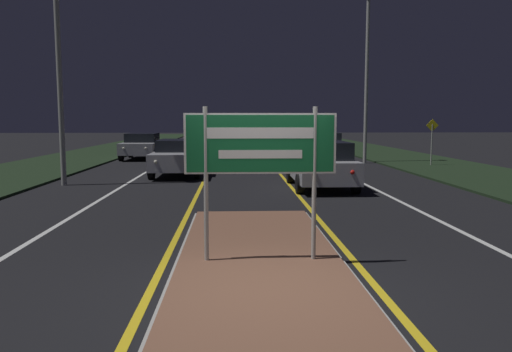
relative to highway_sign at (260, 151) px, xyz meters
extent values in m
plane|color=black|center=(0.00, -1.29, -1.79)|extent=(160.00, 160.00, 0.00)
cube|color=#999993|center=(0.00, 0.00, -1.77)|extent=(2.66, 8.34, 0.05)
cube|color=brown|center=(0.00, 0.00, -1.74)|extent=(2.54, 8.22, 0.10)
cube|color=black|center=(-9.50, 18.71, -1.75)|extent=(5.00, 100.00, 0.08)
cube|color=black|center=(9.50, 18.71, -1.75)|extent=(5.00, 100.00, 0.08)
cube|color=gold|center=(-1.52, 23.71, -1.79)|extent=(0.12, 70.00, 0.01)
cube|color=gold|center=(1.52, 23.71, -1.79)|extent=(0.12, 70.00, 0.01)
cube|color=silver|center=(-4.20, 23.71, -1.79)|extent=(0.12, 70.00, 0.01)
cube|color=silver|center=(4.20, 23.71, -1.79)|extent=(0.12, 70.00, 0.01)
cube|color=silver|center=(-7.20, 23.71, -1.79)|extent=(0.10, 70.00, 0.01)
cube|color=silver|center=(7.20, 23.71, -1.79)|extent=(0.10, 70.00, 0.01)
cylinder|color=#9E9E99|center=(-0.83, 0.00, -0.51)|extent=(0.07, 0.07, 2.36)
cylinder|color=#9E9E99|center=(0.83, 0.00, -0.51)|extent=(0.07, 0.07, 2.36)
cube|color=#146033|center=(0.00, 0.00, 0.11)|extent=(2.31, 0.04, 0.92)
cube|color=white|center=(0.00, -0.02, 0.11)|extent=(2.31, 0.00, 0.92)
cube|color=#146033|center=(0.00, -0.02, 0.11)|extent=(2.24, 0.01, 0.86)
cube|color=white|center=(0.00, -0.02, 0.27)|extent=(1.61, 0.01, 0.17)
cube|color=white|center=(0.00, -0.02, -0.05)|extent=(1.27, 0.01, 0.13)
cylinder|color=#9E9E99|center=(-6.29, 9.85, 2.34)|extent=(0.18, 0.18, 8.26)
cylinder|color=#9E9E99|center=(6.41, 18.11, 2.41)|extent=(0.18, 0.18, 8.41)
cube|color=#B7B7BC|center=(2.47, 8.80, -1.14)|extent=(1.81, 4.21, 0.70)
cube|color=black|center=(2.47, 8.55, -0.52)|extent=(1.60, 2.19, 0.55)
sphere|color=red|center=(1.91, 6.71, -1.05)|extent=(0.14, 0.14, 0.14)
sphere|color=red|center=(3.04, 6.71, -1.05)|extent=(0.14, 0.14, 0.14)
cylinder|color=black|center=(1.61, 10.10, -1.49)|extent=(0.22, 0.61, 0.61)
cylinder|color=black|center=(3.34, 10.10, -1.49)|extent=(0.22, 0.61, 0.61)
cylinder|color=black|center=(1.61, 7.49, -1.49)|extent=(0.22, 0.61, 0.61)
cylinder|color=black|center=(3.34, 7.49, -1.49)|extent=(0.22, 0.61, 0.61)
cube|color=#4C514C|center=(2.74, 15.94, -1.14)|extent=(1.86, 4.36, 0.60)
cube|color=black|center=(2.74, 15.67, -0.62)|extent=(1.64, 2.27, 0.44)
sphere|color=red|center=(2.16, 13.78, -1.07)|extent=(0.14, 0.14, 0.14)
sphere|color=red|center=(3.32, 13.78, -1.07)|extent=(0.14, 0.14, 0.14)
cylinder|color=black|center=(1.85, 17.29, -1.44)|extent=(0.22, 0.71, 0.71)
cylinder|color=black|center=(3.63, 17.29, -1.44)|extent=(0.22, 0.71, 0.71)
cylinder|color=black|center=(1.85, 14.58, -1.44)|extent=(0.22, 0.71, 0.71)
cylinder|color=black|center=(3.63, 14.58, -1.44)|extent=(0.22, 0.71, 0.71)
cube|color=#B7B7BC|center=(5.67, 25.29, -1.18)|extent=(1.73, 4.60, 0.60)
cube|color=black|center=(5.67, 25.02, -0.64)|extent=(1.52, 2.39, 0.49)
sphere|color=red|center=(5.13, 23.01, -1.11)|extent=(0.14, 0.14, 0.14)
sphere|color=red|center=(6.21, 23.01, -1.11)|extent=(0.14, 0.14, 0.14)
cylinder|color=black|center=(4.85, 26.72, -1.48)|extent=(0.22, 0.63, 0.63)
cylinder|color=black|center=(6.49, 26.72, -1.48)|extent=(0.22, 0.63, 0.63)
cylinder|color=black|center=(4.85, 23.87, -1.48)|extent=(0.22, 0.63, 0.63)
cylinder|color=black|center=(6.49, 23.87, -1.48)|extent=(0.22, 0.63, 0.63)
cube|color=#B7B7BC|center=(-2.68, 12.79, -1.14)|extent=(1.80, 4.45, 0.66)
cube|color=black|center=(-2.68, 13.06, -0.58)|extent=(1.59, 2.31, 0.46)
sphere|color=white|center=(-3.24, 10.59, -1.06)|extent=(0.14, 0.14, 0.14)
sphere|color=white|center=(-2.12, 10.59, -1.06)|extent=(0.14, 0.14, 0.14)
cylinder|color=black|center=(-3.54, 11.42, -1.47)|extent=(0.22, 0.65, 0.65)
cylinder|color=black|center=(-1.82, 11.42, -1.47)|extent=(0.22, 0.65, 0.65)
cylinder|color=black|center=(-3.54, 14.17, -1.47)|extent=(0.22, 0.65, 0.65)
cylinder|color=black|center=(-1.82, 14.17, -1.47)|extent=(0.22, 0.65, 0.65)
cube|color=#B7B7BC|center=(-5.68, 21.30, -1.14)|extent=(1.89, 4.13, 0.64)
cube|color=black|center=(-5.68, 21.55, -0.57)|extent=(1.66, 2.15, 0.50)
sphere|color=white|center=(-6.27, 19.26, -1.06)|extent=(0.14, 0.14, 0.14)
sphere|color=white|center=(-5.10, 19.26, -1.06)|extent=(0.14, 0.14, 0.14)
cylinder|color=black|center=(-6.59, 20.02, -1.46)|extent=(0.22, 0.68, 0.68)
cylinder|color=black|center=(-4.78, 20.02, -1.46)|extent=(0.22, 0.68, 0.68)
cylinder|color=black|center=(-6.59, 22.59, -1.46)|extent=(0.22, 0.68, 0.68)
cylinder|color=black|center=(-4.78, 22.59, -1.46)|extent=(0.22, 0.68, 0.68)
cube|color=black|center=(-2.69, 34.71, -1.16)|extent=(1.85, 4.69, 0.56)
cube|color=black|center=(-2.69, 34.99, -0.63)|extent=(1.62, 2.44, 0.49)
sphere|color=white|center=(-3.26, 32.38, -1.09)|extent=(0.14, 0.14, 0.14)
sphere|color=white|center=(-2.11, 32.38, -1.09)|extent=(0.14, 0.14, 0.14)
cylinder|color=black|center=(-3.57, 33.26, -1.44)|extent=(0.22, 0.70, 0.70)
cylinder|color=black|center=(-1.80, 33.26, -1.44)|extent=(0.22, 0.70, 0.70)
cylinder|color=black|center=(-3.57, 36.16, -1.44)|extent=(0.22, 0.70, 0.70)
cylinder|color=black|center=(-1.80, 36.16, -1.44)|extent=(0.22, 0.70, 0.70)
cylinder|color=#9E9E99|center=(9.10, 16.04, -0.73)|extent=(0.06, 0.06, 1.96)
cube|color=yellow|center=(9.10, 16.04, 0.19)|extent=(0.60, 0.02, 0.60)
camera|label=1|loc=(-0.40, -7.54, 0.47)|focal=35.00mm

